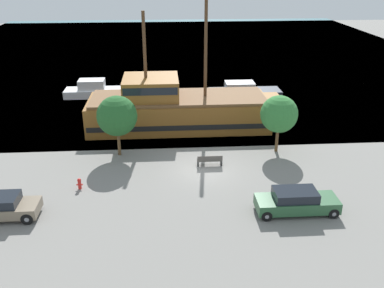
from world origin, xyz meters
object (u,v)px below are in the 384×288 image
(moored_boat_outer, at_px, (96,90))
(parked_car_curb_front, at_px, (296,201))
(fire_hydrant, at_px, (79,183))
(moored_boat_dockside, at_px, (243,92))
(pirate_ship, at_px, (177,108))
(bench_promenade_east, at_px, (210,160))
(parked_car_curb_mid, at_px, (2,207))

(moored_boat_outer, xyz_separation_m, parked_car_curb_front, (15.29, -24.96, 0.05))
(fire_hydrant, bearing_deg, moored_boat_dockside, 53.43)
(pirate_ship, distance_m, moored_boat_outer, 13.22)
(moored_boat_outer, xyz_separation_m, bench_promenade_east, (10.79, -18.31, -0.25))
(pirate_ship, height_order, parked_car_curb_front, pirate_ship)
(moored_boat_outer, bearing_deg, fire_hydrant, -85.22)
(moored_boat_outer, distance_m, parked_car_curb_front, 29.27)
(parked_car_curb_front, xyz_separation_m, fire_hydrant, (-13.52, 3.82, -0.33))
(moored_boat_outer, xyz_separation_m, parked_car_curb_mid, (-2.13, -24.32, 0.03))
(parked_car_curb_front, distance_m, fire_hydrant, 14.05)
(moored_boat_dockside, relative_size, parked_car_curb_front, 1.60)
(parked_car_curb_mid, xyz_separation_m, bench_promenade_east, (12.92, 6.01, -0.28))
(parked_car_curb_front, xyz_separation_m, bench_promenade_east, (-4.50, 6.65, -0.30))
(parked_car_curb_mid, bearing_deg, bench_promenade_east, 24.94)
(moored_boat_outer, height_order, parked_car_curb_mid, moored_boat_outer)
(parked_car_curb_front, relative_size, parked_car_curb_mid, 1.19)
(parked_car_curb_mid, relative_size, fire_hydrant, 5.38)
(pirate_ship, bearing_deg, moored_boat_dockside, 47.71)
(moored_boat_dockside, relative_size, bench_promenade_east, 4.22)
(moored_boat_dockside, distance_m, bench_promenade_east, 17.73)
(pirate_ship, height_order, moored_boat_dockside, pirate_ship)
(moored_boat_outer, relative_size, bench_promenade_east, 3.79)
(moored_boat_dockside, xyz_separation_m, bench_promenade_east, (-5.57, -16.83, -0.19))
(moored_boat_dockside, bearing_deg, bench_promenade_east, -108.30)
(parked_car_curb_front, height_order, parked_car_curb_mid, parked_car_curb_front)
(moored_boat_dockside, distance_m, moored_boat_outer, 16.42)
(bench_promenade_east, bearing_deg, parked_car_curb_mid, -155.06)
(pirate_ship, relative_size, bench_promenade_east, 9.34)
(moored_boat_dockside, bearing_deg, parked_car_curb_mid, -128.99)
(parked_car_curb_front, bearing_deg, fire_hydrant, 164.23)
(moored_boat_dockside, height_order, moored_boat_outer, moored_boat_outer)
(parked_car_curb_mid, relative_size, bench_promenade_east, 2.21)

